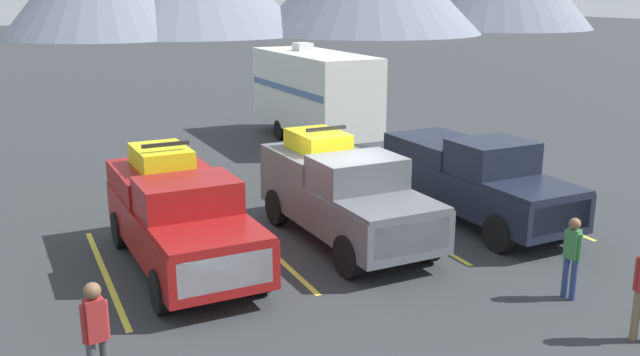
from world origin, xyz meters
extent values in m
plane|color=#2D3033|center=(0.00, 0.00, 0.00)|extent=(240.00, 240.00, 0.00)
cube|color=maroon|center=(-3.74, -0.01, 0.86)|extent=(2.18, 5.54, 0.91)
cube|color=maroon|center=(-3.68, -1.98, 1.36)|extent=(1.99, 1.59, 0.08)
cube|color=maroon|center=(-3.72, -0.50, 1.67)|extent=(1.95, 1.48, 0.71)
cube|color=slate|center=(-3.71, -1.07, 1.71)|extent=(1.79, 0.26, 0.53)
cube|color=maroon|center=(-3.78, 1.47, 1.58)|extent=(2.06, 2.58, 0.52)
cube|color=silver|center=(-3.66, -2.72, 0.91)|extent=(1.73, 0.11, 0.64)
cylinder|color=black|center=(-2.75, -1.85, 0.41)|extent=(0.30, 0.82, 0.81)
cylinder|color=black|center=(-4.62, -1.90, 0.41)|extent=(0.30, 0.82, 0.81)
cylinder|color=black|center=(-2.86, 1.88, 0.41)|extent=(0.30, 0.82, 0.81)
cylinder|color=black|center=(-4.72, 1.83, 0.41)|extent=(0.30, 0.82, 0.81)
cube|color=yellow|center=(-3.78, 1.47, 2.06)|extent=(1.16, 1.64, 0.45)
cylinder|color=black|center=(-3.31, 0.93, 2.06)|extent=(0.19, 0.44, 0.44)
cylinder|color=black|center=(-4.22, 0.90, 2.06)|extent=(0.19, 0.44, 0.44)
cylinder|color=black|center=(-3.34, 2.04, 2.06)|extent=(0.19, 0.44, 0.44)
cylinder|color=black|center=(-4.25, 2.01, 2.06)|extent=(0.19, 0.44, 0.44)
cube|color=black|center=(-3.77, 1.02, 2.44)|extent=(1.02, 0.11, 0.08)
cube|color=#595B60|center=(0.04, -0.02, 0.90)|extent=(2.18, 5.45, 0.91)
cube|color=#595B60|center=(0.10, -1.96, 1.40)|extent=(1.99, 1.56, 0.08)
cube|color=#595B60|center=(0.05, -0.51, 1.73)|extent=(1.95, 1.46, 0.75)
cube|color=slate|center=(0.07, -1.07, 1.77)|extent=(1.79, 0.27, 0.56)
cube|color=#595B60|center=(0.00, 1.43, 1.62)|extent=(2.06, 2.54, 0.52)
cube|color=silver|center=(0.12, -2.69, 0.95)|extent=(1.73, 0.11, 0.64)
cylinder|color=black|center=(1.03, -1.83, 0.44)|extent=(0.31, 0.89, 0.89)
cylinder|color=black|center=(-0.84, -1.88, 0.44)|extent=(0.31, 0.89, 0.89)
cylinder|color=black|center=(0.92, 1.84, 0.44)|extent=(0.31, 0.89, 0.89)
cylinder|color=black|center=(-0.94, 1.78, 0.44)|extent=(0.31, 0.89, 0.89)
cube|color=yellow|center=(0.00, 1.43, 2.10)|extent=(1.16, 1.62, 0.45)
cylinder|color=black|center=(0.47, 0.90, 2.10)|extent=(0.19, 0.44, 0.44)
cylinder|color=black|center=(-0.44, 0.87, 2.10)|extent=(0.19, 0.44, 0.44)
cylinder|color=black|center=(0.44, 1.99, 2.10)|extent=(0.19, 0.44, 0.44)
cylinder|color=black|center=(-0.47, 1.97, 2.10)|extent=(0.19, 0.44, 0.44)
cube|color=black|center=(0.01, 0.99, 2.48)|extent=(1.02, 0.11, 0.08)
cube|color=black|center=(3.65, -0.05, 0.88)|extent=(2.08, 5.79, 0.90)
cube|color=black|center=(3.71, -2.12, 1.37)|extent=(1.88, 1.66, 0.08)
cube|color=black|center=(3.67, -0.57, 1.74)|extent=(1.84, 1.54, 0.83)
cube|color=slate|center=(3.68, -1.17, 1.78)|extent=(1.69, 0.28, 0.61)
cube|color=black|center=(3.61, 1.50, 1.58)|extent=(1.95, 2.69, 0.50)
cube|color=silver|center=(3.73, -2.89, 0.92)|extent=(1.63, 0.11, 0.63)
cylinder|color=black|center=(4.59, -1.98, 0.43)|extent=(0.30, 0.87, 0.86)
cylinder|color=black|center=(2.83, -2.03, 0.43)|extent=(0.30, 0.87, 0.86)
cylinder|color=black|center=(4.48, 1.92, 0.43)|extent=(0.30, 0.87, 0.86)
cylinder|color=black|center=(2.72, 1.87, 0.43)|extent=(0.30, 0.87, 0.86)
cube|color=gold|center=(-5.30, 0.30, 0.00)|extent=(0.12, 5.50, 0.01)
cube|color=gold|center=(-1.77, 0.30, 0.00)|extent=(0.12, 5.50, 0.01)
cube|color=gold|center=(1.77, 0.30, 0.00)|extent=(0.12, 5.50, 0.01)
cube|color=gold|center=(5.30, 0.30, 0.00)|extent=(0.12, 5.50, 0.01)
cube|color=silver|center=(4.01, 10.50, 1.95)|extent=(2.50, 6.75, 2.85)
cube|color=#4C6B99|center=(2.81, 10.47, 2.10)|extent=(0.14, 6.44, 0.24)
cube|color=silver|center=(4.00, 11.50, 3.53)|extent=(0.61, 0.71, 0.30)
cube|color=#333333|center=(4.09, 6.54, 0.32)|extent=(0.14, 1.20, 0.12)
cylinder|color=black|center=(5.12, 9.71, 0.38)|extent=(0.23, 0.76, 0.76)
cylinder|color=black|center=(2.93, 9.67, 0.38)|extent=(0.23, 0.76, 0.76)
cylinder|color=black|center=(5.09, 11.32, 0.38)|extent=(0.23, 0.76, 0.76)
cylinder|color=black|center=(2.90, 11.28, 0.38)|extent=(0.23, 0.76, 0.76)
cylinder|color=#726047|center=(2.24, -6.21, 0.44)|extent=(0.13, 0.13, 0.88)
cylinder|color=maroon|center=(2.21, -6.17, 1.16)|extent=(0.10, 0.10, 0.56)
cube|color=maroon|center=(-6.00, -4.23, 1.20)|extent=(0.29, 0.24, 0.63)
sphere|color=brown|center=(-6.00, -4.23, 1.63)|extent=(0.24, 0.24, 0.24)
cylinder|color=maroon|center=(-5.86, -4.20, 1.17)|extent=(0.10, 0.10, 0.56)
cylinder|color=maroon|center=(-6.14, -4.25, 1.17)|extent=(0.10, 0.10, 0.56)
cylinder|color=navy|center=(2.40, -4.46, 0.40)|extent=(0.12, 0.12, 0.80)
cylinder|color=navy|center=(2.45, -4.61, 0.40)|extent=(0.12, 0.12, 0.80)
cube|color=#33723F|center=(2.43, -4.53, 1.09)|extent=(0.25, 0.28, 0.57)
sphere|color=brown|center=(2.43, -4.53, 1.48)|extent=(0.22, 0.22, 0.22)
cylinder|color=#33723F|center=(2.39, -4.41, 1.06)|extent=(0.09, 0.09, 0.51)
cylinder|color=#33723F|center=(2.47, -4.66, 1.06)|extent=(0.09, 0.09, 0.51)
camera|label=1|loc=(-6.85, -13.46, 5.58)|focal=38.93mm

